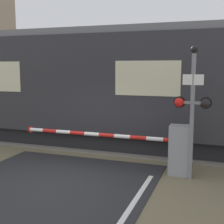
{
  "coord_description": "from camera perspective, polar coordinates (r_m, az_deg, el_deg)",
  "views": [
    {
      "loc": [
        3.88,
        -6.91,
        2.92
      ],
      "look_at": [
        0.74,
        2.02,
        1.54
      ],
      "focal_mm": 50.0,
      "sensor_mm": 36.0,
      "label": 1
    }
  ],
  "objects": [
    {
      "name": "crossing_barrier",
      "position": [
        8.71,
        10.28,
        -6.47
      ],
      "size": [
        5.12,
        0.44,
        1.37
      ],
      "color": "gray",
      "rests_on": "ground_plane"
    },
    {
      "name": "ground_plane",
      "position": [
        8.44,
        -9.54,
        -12.06
      ],
      "size": [
        80.0,
        80.0,
        0.0
      ],
      "primitive_type": "plane",
      "color": "#6B6047"
    },
    {
      "name": "signal_post",
      "position": [
        8.17,
        14.47,
        1.22
      ],
      "size": [
        0.95,
        0.26,
        3.44
      ],
      "color": "gray",
      "rests_on": "ground_plane"
    },
    {
      "name": "track_bed",
      "position": [
        12.0,
        -0.08,
        -5.68
      ],
      "size": [
        36.0,
        3.2,
        0.13
      ],
      "color": "slate",
      "rests_on": "ground_plane"
    },
    {
      "name": "train",
      "position": [
        13.56,
        -16.45,
        4.78
      ],
      "size": [
        20.78,
        2.85,
        4.25
      ],
      "color": "black",
      "rests_on": "ground_plane"
    }
  ]
}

